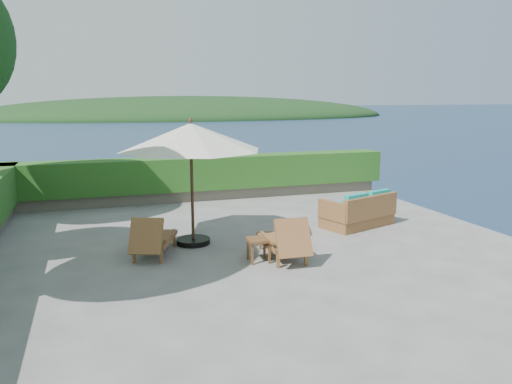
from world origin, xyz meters
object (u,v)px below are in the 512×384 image
object	(u,v)px
lounge_right	(285,240)
patio_umbrella	(191,138)
lounge_left	(153,238)
wicker_loveseat	(359,213)
side_table	(259,243)

from	to	relation	value
lounge_right	patio_umbrella	bearing A→B (deg)	136.07
lounge_left	wicker_loveseat	bearing A→B (deg)	30.20
lounge_right	wicker_loveseat	size ratio (longest dim) A/B	0.81
patio_umbrella	lounge_right	size ratio (longest dim) A/B	1.95
patio_umbrella	lounge_right	bearing A→B (deg)	-46.86
lounge_left	wicker_loveseat	xyz separation A→B (m)	(5.16, 0.79, -0.02)
patio_umbrella	lounge_right	world-z (taller)	patio_umbrella
lounge_right	side_table	xyz separation A→B (m)	(-0.54, 0.03, -0.01)
patio_umbrella	lounge_right	xyz separation A→B (m)	(1.52, -1.63, -1.93)
lounge_right	side_table	distance (m)	0.54
patio_umbrella	lounge_left	world-z (taller)	patio_umbrella
lounge_right	side_table	bearing A→B (deg)	179.20
side_table	wicker_loveseat	xyz separation A→B (m)	(3.24, 1.78, -0.03)
patio_umbrella	wicker_loveseat	size ratio (longest dim) A/B	1.57
patio_umbrella	lounge_left	xyz separation A→B (m)	(-0.94, -0.60, -1.95)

